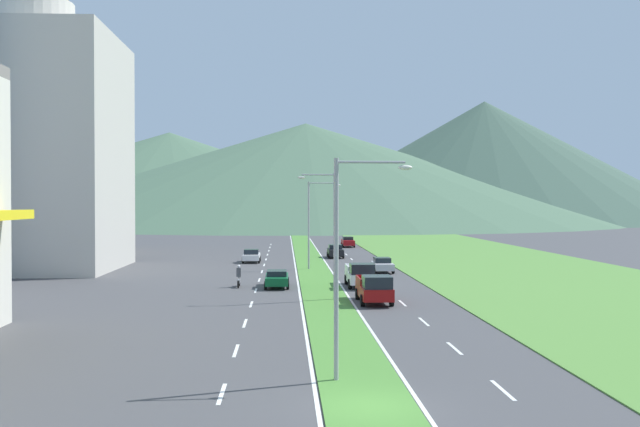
{
  "coord_description": "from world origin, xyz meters",
  "views": [
    {
      "loc": [
        -2.83,
        -23.29,
        6.89
      ],
      "look_at": [
        0.34,
        40.74,
        5.79
      ],
      "focal_mm": 39.67,
      "sensor_mm": 36.0,
      "label": 1
    }
  ],
  "objects": [
    {
      "name": "lane_dash_left_4",
      "position": [
        -5.1,
        9.31,
        0.01
      ],
      "size": [
        0.16,
        2.8,
        0.01
      ],
      "primitive_type": "cube",
      "color": "silver",
      "rests_on": "ground_plane"
    },
    {
      "name": "grass_median",
      "position": [
        0.0,
        60.0,
        0.03
      ],
      "size": [
        3.2,
        240.0,
        0.06
      ],
      "primitive_type": "cube",
      "color": "#477F33",
      "rests_on": "ground_plane"
    },
    {
      "name": "lane_dash_left_7",
      "position": [
        -5.1,
        31.3,
        0.01
      ],
      "size": [
        0.16,
        2.8,
        0.01
      ],
      "primitive_type": "cube",
      "color": "silver",
      "rests_on": "ground_plane"
    },
    {
      "name": "lane_dash_left_9",
      "position": [
        -5.1,
        45.96,
        0.01
      ],
      "size": [
        0.16,
        2.8,
        0.01
      ],
      "primitive_type": "cube",
      "color": "silver",
      "rests_on": "ground_plane"
    },
    {
      "name": "lane_dash_right_9",
      "position": [
        5.1,
        45.96,
        0.01
      ],
      "size": [
        0.16,
        2.8,
        0.01
      ],
      "primitive_type": "cube",
      "color": "silver",
      "rests_on": "ground_plane"
    },
    {
      "name": "lane_dash_left_13",
      "position": [
        -5.1,
        75.27,
        0.01
      ],
      "size": [
        0.16,
        2.8,
        0.01
      ],
      "primitive_type": "cube",
      "color": "silver",
      "rests_on": "ground_plane"
    },
    {
      "name": "lane_dash_right_11",
      "position": [
        5.1,
        60.61,
        0.01
      ],
      "size": [
        0.16,
        2.8,
        0.01
      ],
      "primitive_type": "cube",
      "color": "silver",
      "rests_on": "ground_plane"
    },
    {
      "name": "lane_dash_right_8",
      "position": [
        5.1,
        38.63,
        0.01
      ],
      "size": [
        0.16,
        2.8,
        0.01
      ],
      "primitive_type": "cube",
      "color": "silver",
      "rests_on": "ground_plane"
    },
    {
      "name": "car_0",
      "position": [
        6.6,
        44.75,
        0.74
      ],
      "size": [
        1.92,
        4.24,
        1.44
      ],
      "rotation": [
        0.0,
        0.0,
        -1.57
      ],
      "color": "#B2B2B7",
      "rests_on": "ground_plane"
    },
    {
      "name": "lane_dash_right_13",
      "position": [
        5.1,
        75.27,
        0.01
      ],
      "size": [
        0.16,
        2.8,
        0.01
      ],
      "primitive_type": "cube",
      "color": "silver",
      "rests_on": "ground_plane"
    },
    {
      "name": "lane_dash_right_10",
      "position": [
        5.1,
        53.28,
        0.01
      ],
      "size": [
        0.16,
        2.8,
        0.01
      ],
      "primitive_type": "cube",
      "color": "silver",
      "rests_on": "ground_plane"
    },
    {
      "name": "hill_far_right",
      "position": [
        69.53,
        230.25,
        21.62
      ],
      "size": [
        152.31,
        152.31,
        43.23
      ],
      "primitive_type": "cone",
      "color": "#3D5647",
      "rests_on": "ground_plane"
    },
    {
      "name": "lane_dash_left_15",
      "position": [
        -5.1,
        89.93,
        0.01
      ],
      "size": [
        0.16,
        2.8,
        0.01
      ],
      "primitive_type": "cube",
      "color": "silver",
      "rests_on": "ground_plane"
    },
    {
      "name": "car_3",
      "position": [
        3.32,
        62.87,
        0.8
      ],
      "size": [
        1.95,
        4.21,
        1.59
      ],
      "rotation": [
        0.0,
        0.0,
        -1.57
      ],
      "color": "black",
      "rests_on": "ground_plane"
    },
    {
      "name": "edge_line_median_left",
      "position": [
        -1.75,
        60.0,
        0.01
      ],
      "size": [
        0.16,
        240.0,
        0.01
      ],
      "primitive_type": "cube",
      "color": "silver",
      "rests_on": "ground_plane"
    },
    {
      "name": "street_lamp_near",
      "position": [
        -0.52,
        3.58,
        4.97
      ],
      "size": [
        3.04,
        0.34,
        8.54
      ],
      "color": "#99999E",
      "rests_on": "ground_plane"
    },
    {
      "name": "lane_dash_right_5",
      "position": [
        5.1,
        16.64,
        0.01
      ],
      "size": [
        0.16,
        2.8,
        0.01
      ],
      "primitive_type": "cube",
      "color": "silver",
      "rests_on": "ground_plane"
    },
    {
      "name": "domed_building",
      "position": [
        -28.33,
        49.32,
        13.4
      ],
      "size": [
        16.96,
        16.96,
        33.23
      ],
      "color": "#B7B2A8",
      "rests_on": "ground_plane"
    },
    {
      "name": "lane_dash_right_12",
      "position": [
        5.1,
        67.94,
        0.01
      ],
      "size": [
        0.16,
        2.8,
        0.01
      ],
      "primitive_type": "cube",
      "color": "silver",
      "rests_on": "ground_plane"
    },
    {
      "name": "car_2",
      "position": [
        -3.49,
        33.31,
        0.72
      ],
      "size": [
        1.95,
        4.77,
        1.38
      ],
      "rotation": [
        0.0,
        0.0,
        1.57
      ],
      "color": "#0C5128",
      "rests_on": "ground_plane"
    },
    {
      "name": "lane_dash_right_3",
      "position": [
        5.1,
        1.99,
        0.01
      ],
      "size": [
        0.16,
        2.8,
        0.01
      ],
      "primitive_type": "cube",
      "color": "silver",
      "rests_on": "ground_plane"
    },
    {
      "name": "pickup_truck_0",
      "position": [
        3.21,
        33.12,
        0.98
      ],
      "size": [
        2.18,
        5.4,
        2.0
      ],
      "rotation": [
        0.0,
        0.0,
        -1.57
      ],
      "color": "silver",
      "rests_on": "ground_plane"
    },
    {
      "name": "lane_dash_right_4",
      "position": [
        5.1,
        9.31,
        0.01
      ],
      "size": [
        0.16,
        2.8,
        0.01
      ],
      "primitive_type": "cube",
      "color": "silver",
      "rests_on": "ground_plane"
    },
    {
      "name": "grass_verge_right",
      "position": [
        20.6,
        60.0,
        0.03
      ],
      "size": [
        24.0,
        240.0,
        0.06
      ],
      "primitive_type": "cube",
      "color": "#518438",
      "rests_on": "ground_plane"
    },
    {
      "name": "lane_dash_left_3",
      "position": [
        -5.1,
        1.99,
        0.01
      ],
      "size": [
        0.16,
        2.8,
        0.01
      ],
      "primitive_type": "cube",
      "color": "silver",
      "rests_on": "ground_plane"
    },
    {
      "name": "lane_dash_left_14",
      "position": [
        -5.1,
        82.6,
        0.01
      ],
      "size": [
        0.16,
        2.8,
        0.01
      ],
      "primitive_type": "cube",
      "color": "silver",
      "rests_on": "ground_plane"
    },
    {
      "name": "lane_dash_left_10",
      "position": [
        -5.1,
        53.28,
        0.01
      ],
      "size": [
        0.16,
        2.8,
        0.01
      ],
      "primitive_type": "cube",
      "color": "silver",
      "rests_on": "ground_plane"
    },
    {
      "name": "car_4",
      "position": [
        6.65,
        82.98,
        0.79
      ],
      "size": [
        1.88,
        4.68,
        1.55
      ],
      "rotation": [
        0.0,
        0.0,
        -1.57
      ],
      "color": "maroon",
      "rests_on": "ground_plane"
    },
    {
      "name": "lane_dash_left_8",
      "position": [
        -5.1,
        38.63,
        0.01
      ],
      "size": [
        0.16,
        2.8,
        0.01
      ],
      "primitive_type": "cube",
      "color": "silver",
      "rests_on": "ground_plane"
    },
    {
      "name": "edge_line_median_right",
      "position": [
        1.75,
        60.0,
        0.01
      ],
      "size": [
        0.16,
        240.0,
        0.01
      ],
      "primitive_type": "cube",
      "color": "silver",
      "rests_on": "ground_plane"
    },
    {
      "name": "lane_dash_right_14",
      "position": [
        5.1,
        82.6,
        0.01
      ],
      "size": [
        0.16,
        2.8,
        0.01
      ],
      "primitive_type": "cube",
      "color": "silver",
      "rests_on": "ground_plane"
    },
    {
      "name": "lane_dash_left_11",
      "position": [
        -5.1,
        60.61,
        0.01
      ],
      "size": [
        0.16,
        2.8,
        0.01
      ],
      "primitive_type": "cube",
      "color": "silver",
      "rests_on": "ground_plane"
    },
    {
      "name": "car_5",
      "position": [
        -6.63,
        56.65,
        0.75
      ],
      "size": [
        2.0,
        4.31,
        1.49
      ],
      "rotation": [
        0.0,
        0.0,
        1.57
      ],
      "color": "silver",
      "rests_on": "ground_plane"
    },
    {
      "name": "hill_far_left",
      "position": [
        -49.74,
        266.32,
        17.46
      ],
      "size": [
        211.19,
        211.19,
        34.93
      ],
      "primitive_type": "cone",
      "color": "#47664C",
      "rests_on": "ground_plane"
    },
    {
      "name": "ground_plane",
      "position": [
        0.0,
        0.0,
        0.0
      ],
      "size": [
        600.0,
        600.0,
        0.0
      ],
      "primitive_type": "plane",
      "color": "#424244"
    },
    {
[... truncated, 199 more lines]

